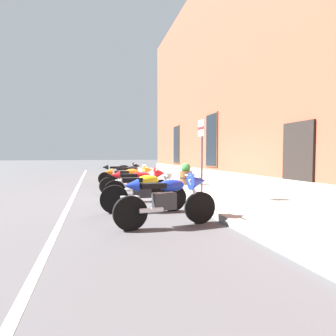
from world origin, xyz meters
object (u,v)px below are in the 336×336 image
object	(u,v)px
motorcycle_black_naked	(130,177)
barrel_planter	(186,175)
motorcycle_black_sport	(123,173)
motorcycle_blue_sport	(171,197)
motorcycle_red_sport	(141,183)
parking_sign	(202,147)
motorcycle_yellow_naked	(145,192)
motorcycle_orange_sport	(132,178)

from	to	relation	value
motorcycle_black_naked	barrel_planter	distance (m)	2.35
motorcycle_black_sport	motorcycle_blue_sport	distance (m)	7.55
motorcycle_black_sport	motorcycle_red_sport	distance (m)	4.63
barrel_planter	parking_sign	bearing A→B (deg)	-13.16
motorcycle_yellow_naked	barrel_planter	xyz separation A→B (m)	(-4.18, 2.56, 0.07)
motorcycle_blue_sport	motorcycle_yellow_naked	bearing A→B (deg)	-170.18
motorcycle_orange_sport	motorcycle_yellow_naked	bearing A→B (deg)	-2.47
motorcycle_black_naked	motorcycle_blue_sport	bearing A→B (deg)	-0.01
motorcycle_orange_sport	motorcycle_red_sport	bearing A→B (deg)	1.09
motorcycle_red_sport	motorcycle_blue_sport	size ratio (longest dim) A/B	0.98
motorcycle_black_naked	motorcycle_black_sport	bearing A→B (deg)	-176.54
motorcycle_orange_sport	barrel_planter	size ratio (longest dim) A/B	2.38
motorcycle_blue_sport	parking_sign	xyz separation A→B (m)	(-1.90, 1.45, 1.04)
motorcycle_black_sport	motorcycle_black_naked	size ratio (longest dim) A/B	1.02
motorcycle_red_sport	barrel_planter	distance (m)	3.58
motorcycle_red_sport	parking_sign	world-z (taller)	parking_sign
motorcycle_red_sport	barrel_planter	xyz separation A→B (m)	(-2.67, 2.39, -0.00)
barrel_planter	motorcycle_black_sport	bearing A→B (deg)	-129.21
motorcycle_yellow_naked	motorcycle_orange_sport	bearing A→B (deg)	177.53
motorcycle_black_naked	motorcycle_yellow_naked	bearing A→B (deg)	-3.04
motorcycle_red_sport	barrel_planter	bearing A→B (deg)	138.17
motorcycle_red_sport	motorcycle_yellow_naked	world-z (taller)	motorcycle_red_sport
motorcycle_yellow_naked	parking_sign	size ratio (longest dim) A/B	0.94
motorcycle_yellow_naked	barrel_planter	bearing A→B (deg)	148.51
motorcycle_black_naked	motorcycle_orange_sport	xyz separation A→B (m)	(1.34, -0.10, 0.07)
motorcycle_black_sport	motorcycle_black_naked	bearing A→B (deg)	3.46
motorcycle_red_sport	motorcycle_blue_sport	distance (m)	2.92
motorcycle_black_naked	motorcycle_orange_sport	bearing A→B (deg)	-4.44
motorcycle_black_sport	motorcycle_yellow_naked	bearing A→B (deg)	-1.41
motorcycle_orange_sport	motorcycle_blue_sport	xyz separation A→B (m)	(4.67, 0.10, 0.01)
motorcycle_black_naked	parking_sign	xyz separation A→B (m)	(4.11, 1.45, 1.12)
motorcycle_yellow_naked	motorcycle_blue_sport	distance (m)	1.43
motorcycle_red_sport	parking_sign	distance (m)	2.11
motorcycle_red_sport	parking_sign	xyz separation A→B (m)	(1.02, 1.52, 1.05)
motorcycle_orange_sport	motorcycle_blue_sport	bearing A→B (deg)	1.27
parking_sign	barrel_planter	bearing A→B (deg)	166.84
motorcycle_orange_sport	motorcycle_red_sport	xyz separation A→B (m)	(1.74, 0.03, 0.00)
motorcycle_black_sport	motorcycle_orange_sport	bearing A→B (deg)	-0.21
motorcycle_blue_sport	motorcycle_red_sport	bearing A→B (deg)	-178.62
motorcycle_black_sport	motorcycle_black_naked	world-z (taller)	motorcycle_black_sport
motorcycle_orange_sport	motorcycle_yellow_naked	world-z (taller)	motorcycle_orange_sport
motorcycle_black_sport	motorcycle_orange_sport	distance (m)	2.89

